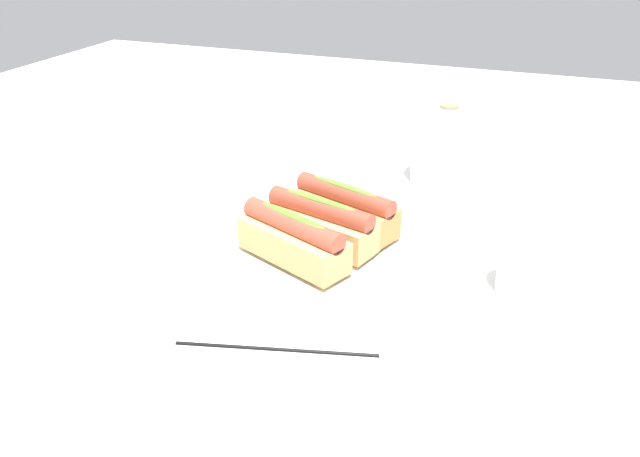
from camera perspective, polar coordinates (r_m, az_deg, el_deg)
The scene contains 9 objects.
ground_plane at distance 0.84m, azimuth -0.29°, elevation -3.55°, with size 2.40×2.40×0.00m, color white.
serving_bowl at distance 0.84m, azimuth -0.00°, elevation -2.12°, with size 0.32×0.32×0.03m.
hotdog_front at distance 0.78m, azimuth -2.42°, elevation -0.95°, with size 0.16×0.10×0.06m.
hotdog_back at distance 0.82m, azimuth -0.00°, elevation 0.49°, with size 0.16×0.09×0.06m.
hotdog_side at distance 0.86m, azimuth 2.20°, elevation 1.80°, with size 0.16×0.10×0.06m.
water_glass at distance 0.81m, azimuth 17.91°, elevation -2.93°, with size 0.07×0.07×0.09m.
paper_towel_roll at distance 1.10m, azimuth 11.09°, elevation 7.24°, with size 0.11×0.11×0.13m.
napkin_box at distance 1.01m, azimuth -11.41°, elevation 6.01°, with size 0.11×0.04×0.15m, color white.
chopstick_near at distance 0.70m, azimuth -3.91°, elevation -10.52°, with size 0.01×0.01×0.22m, color black.
Camera 1 is at (0.26, -0.68, 0.43)m, focal length 36.08 mm.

